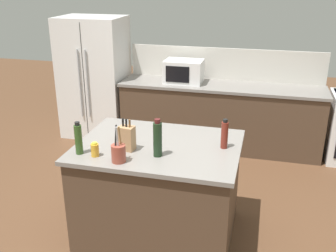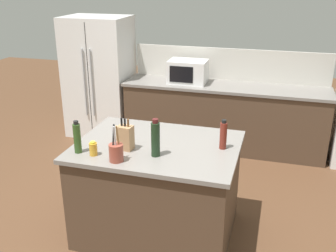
{
  "view_description": "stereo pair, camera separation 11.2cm",
  "coord_description": "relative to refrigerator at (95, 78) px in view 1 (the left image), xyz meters",
  "views": [
    {
      "loc": [
        0.9,
        -3.16,
        2.41
      ],
      "look_at": [
        0.0,
        0.35,
        0.99
      ],
      "focal_mm": 42.0,
      "sensor_mm": 36.0,
      "label": 1
    },
    {
      "loc": [
        1.01,
        -3.13,
        2.41
      ],
      "look_at": [
        0.0,
        0.35,
        0.99
      ],
      "focal_mm": 42.0,
      "sensor_mm": 36.0,
      "label": 2
    }
  ],
  "objects": [
    {
      "name": "knife_block",
      "position": [
        1.41,
        -2.43,
        0.14
      ],
      "size": [
        0.14,
        0.11,
        0.29
      ],
      "rotation": [
        0.0,
        0.0,
        -0.12
      ],
      "color": "#A87C54",
      "rests_on": "kitchen_island"
    },
    {
      "name": "kitchen_island",
      "position": [
        1.65,
        -2.25,
        -0.44
      ],
      "size": [
        1.49,
        1.11,
        0.94
      ],
      "color": "#4C3828",
      "rests_on": "ground_plane"
    },
    {
      "name": "honey_jar",
      "position": [
        1.19,
        -2.62,
        0.09
      ],
      "size": [
        0.07,
        0.07,
        0.13
      ],
      "color": "gold",
      "rests_on": "kitchen_island"
    },
    {
      "name": "ground_plane",
      "position": [
        1.65,
        -2.25,
        -0.91
      ],
      "size": [
        14.0,
        14.0,
        0.0
      ],
      "primitive_type": "plane",
      "color": "brown"
    },
    {
      "name": "spice_jar_paprika",
      "position": [
        1.26,
        -2.22,
        0.08
      ],
      "size": [
        0.05,
        0.05,
        0.11
      ],
      "color": "#B73D1E",
      "rests_on": "kitchen_island"
    },
    {
      "name": "refrigerator",
      "position": [
        0.0,
        0.0,
        0.0
      ],
      "size": [
        0.95,
        0.75,
        1.82
      ],
      "color": "white",
      "rests_on": "ground_plane"
    },
    {
      "name": "microwave",
      "position": [
        1.41,
        -0.05,
        0.19
      ],
      "size": [
        0.53,
        0.39,
        0.32
      ],
      "color": "white",
      "rests_on": "back_counter_run"
    },
    {
      "name": "wine_bottle",
      "position": [
        1.71,
        -2.48,
        0.19
      ],
      "size": [
        0.08,
        0.08,
        0.34
      ],
      "color": "black",
      "rests_on": "kitchen_island"
    },
    {
      "name": "utensil_crock",
      "position": [
        1.43,
        -2.67,
        0.11
      ],
      "size": [
        0.12,
        0.12,
        0.32
      ],
      "color": "brown",
      "rests_on": "kitchen_island"
    },
    {
      "name": "vinegar_bottle",
      "position": [
        2.24,
        -2.17,
        0.16
      ],
      "size": [
        0.06,
        0.06,
        0.27
      ],
      "color": "maroon",
      "rests_on": "kitchen_island"
    },
    {
      "name": "wall_backsplash",
      "position": [
        1.95,
        0.27,
        0.26
      ],
      "size": [
        2.83,
        0.03,
        0.46
      ],
      "primitive_type": "cube",
      "color": "beige",
      "rests_on": "back_counter_run"
    },
    {
      "name": "olive_oil_bottle",
      "position": [
        1.04,
        -2.6,
        0.17
      ],
      "size": [
        0.06,
        0.06,
        0.29
      ],
      "color": "#2D4C1E",
      "rests_on": "kitchen_island"
    },
    {
      "name": "back_counter_run",
      "position": [
        1.95,
        -0.05,
        -0.44
      ],
      "size": [
        2.87,
        0.66,
        0.94
      ],
      "color": "#4C3828",
      "rests_on": "ground_plane"
    }
  ]
}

